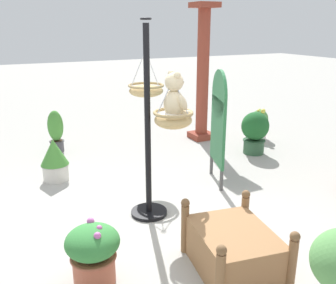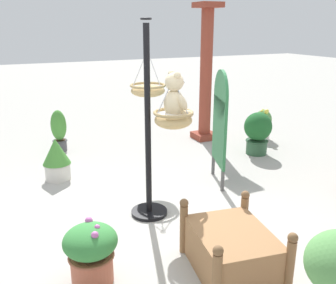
% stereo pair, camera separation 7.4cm
% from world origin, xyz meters
% --- Properties ---
extents(ground_plane, '(40.00, 40.00, 0.00)m').
position_xyz_m(ground_plane, '(0.00, 0.00, 0.00)').
color(ground_plane, '#ADAAA3').
extents(display_pole_central, '(0.44, 0.44, 2.29)m').
position_xyz_m(display_pole_central, '(-0.23, -0.10, 0.69)').
color(display_pole_central, black).
rests_on(display_pole_central, ground).
extents(hanging_basket_with_teddy, '(0.45, 0.45, 0.56)m').
position_xyz_m(hanging_basket_with_teddy, '(-0.08, 0.15, 1.21)').
color(hanging_basket_with_teddy, tan).
extents(teddy_bear, '(0.37, 0.32, 0.53)m').
position_xyz_m(teddy_bear, '(-0.08, 0.17, 1.44)').
color(teddy_bear, beige).
extents(hanging_basket_left_high, '(0.52, 0.52, 0.66)m').
position_xyz_m(hanging_basket_left_high, '(-1.40, 0.38, 1.32)').
color(hanging_basket_left_high, tan).
extents(greenhouse_pillar_far_back, '(0.45, 0.45, 2.61)m').
position_xyz_m(greenhouse_pillar_far_back, '(-2.67, 2.10, 1.26)').
color(greenhouse_pillar_far_back, brown).
rests_on(greenhouse_pillar_far_back, ground).
extents(wooden_planter_box, '(1.02, 0.88, 0.59)m').
position_xyz_m(wooden_planter_box, '(1.12, 0.17, 0.23)').
color(wooden_planter_box, '#9E7047').
rests_on(wooden_planter_box, ground).
extents(potted_plant_flowering_red, '(0.41, 0.41, 0.64)m').
position_xyz_m(potted_plant_flowering_red, '(-1.79, -0.94, 0.32)').
color(potted_plant_flowering_red, beige).
rests_on(potted_plant_flowering_red, ground).
extents(potted_plant_tall_leafy, '(0.48, 0.48, 0.57)m').
position_xyz_m(potted_plant_tall_leafy, '(0.72, -1.04, 0.31)').
color(potted_plant_tall_leafy, '#AD563D').
rests_on(potted_plant_tall_leafy, ground).
extents(potted_plant_bushy_green, '(0.34, 0.34, 0.64)m').
position_xyz_m(potted_plant_bushy_green, '(-2.15, 3.15, 0.31)').
color(potted_plant_bushy_green, beige).
rests_on(potted_plant_bushy_green, ground).
extents(potted_plant_small_succulent, '(0.49, 0.49, 0.75)m').
position_xyz_m(potted_plant_small_succulent, '(-1.47, 2.48, 0.41)').
color(potted_plant_small_succulent, '#2D5638').
rests_on(potted_plant_small_succulent, ground).
extents(potted_plant_conical_shrub, '(0.28, 0.28, 0.76)m').
position_xyz_m(potted_plant_conical_shrub, '(-3.13, -0.68, 0.39)').
color(potted_plant_conical_shrub, '#4C4C51').
rests_on(potted_plant_conical_shrub, ground).
extents(display_sign_board, '(0.66, 0.27, 1.64)m').
position_xyz_m(display_sign_board, '(-0.69, 1.17, 0.97)').
color(display_sign_board, '#286B3D').
rests_on(display_sign_board, ground).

